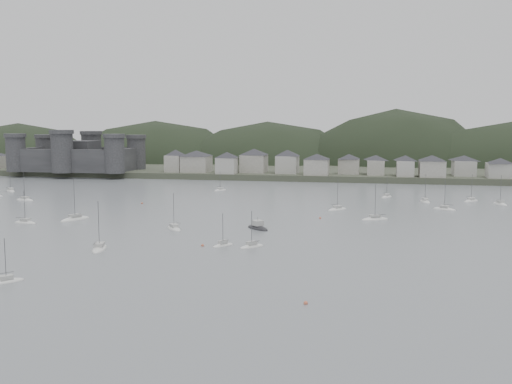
# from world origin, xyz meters

# --- Properties ---
(ground) EXTENTS (900.00, 900.00, 0.00)m
(ground) POSITION_xyz_m (0.00, 0.00, 0.00)
(ground) COLOR slate
(ground) RESTS_ON ground
(far_shore_land) EXTENTS (900.00, 250.00, 3.00)m
(far_shore_land) POSITION_xyz_m (0.00, 295.00, 1.50)
(far_shore_land) COLOR #383D2D
(far_shore_land) RESTS_ON ground
(forested_ridge) EXTENTS (851.55, 103.94, 102.57)m
(forested_ridge) POSITION_xyz_m (4.83, 269.40, -11.28)
(forested_ridge) COLOR black
(forested_ridge) RESTS_ON ground
(castle) EXTENTS (66.00, 43.00, 20.00)m
(castle) POSITION_xyz_m (-120.00, 179.80, 10.96)
(castle) COLOR #2F2F31
(castle) RESTS_ON far_shore_land
(waterfront_town) EXTENTS (451.48, 28.46, 12.92)m
(waterfront_town) POSITION_xyz_m (50.59, 183.34, 8.66)
(waterfront_town) COLOR gray
(waterfront_town) RESTS_ON far_shore_land
(moored_fleet) EXTENTS (254.08, 153.49, 13.58)m
(moored_fleet) POSITION_xyz_m (-11.78, 57.71, 0.18)
(moored_fleet) COLOR silver
(moored_fleet) RESTS_ON ground
(motor_launch_far) EXTENTS (8.26, 8.35, 4.05)m
(motor_launch_far) POSITION_xyz_m (7.26, 41.49, 0.29)
(motor_launch_far) COLOR black
(motor_launch_far) RESTS_ON ground
(mooring_buoys) EXTENTS (125.70, 142.41, 0.70)m
(mooring_buoys) POSITION_xyz_m (22.08, 52.55, 0.15)
(mooring_buoys) COLOR #CF6445
(mooring_buoys) RESTS_ON ground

